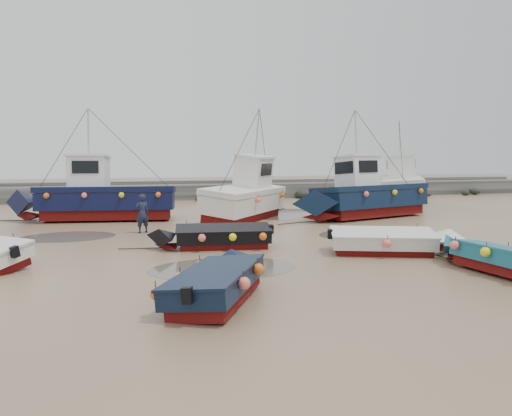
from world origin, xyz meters
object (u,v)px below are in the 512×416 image
Objects in this scene: cabin_boat_0 at (96,197)px; dinghy_5 at (392,239)px; cabin_boat_2 at (364,195)px; dinghy_1 at (222,277)px; cabin_boat_1 at (247,195)px; dinghy_4 at (214,234)px; dinghy_2 at (493,254)px; person at (143,233)px; cabin_boat_3 at (403,185)px.

dinghy_5 is at bearing -130.01° from cabin_boat_0.
cabin_boat_2 is at bearing -92.39° from cabin_boat_0.
cabin_boat_2 is (10.88, 13.98, 0.79)m from dinghy_1.
dinghy_4 is at bearing -72.70° from cabin_boat_1.
dinghy_2 is 10.01m from dinghy_4.
dinghy_1 is 8.35m from dinghy_5.
dinghy_5 is (-1.64, 3.39, -0.01)m from dinghy_2.
cabin_boat_1 is at bearing -172.06° from person.
dinghy_2 is 15.03m from cabin_boat_1.
dinghy_1 and dinghy_2 have the same top height.
person is at bearing 126.19° from dinghy_2.
dinghy_4 is 0.64× the size of cabin_boat_3.
dinghy_1 and dinghy_5 have the same top height.
dinghy_5 is 10.48m from cabin_boat_2.
cabin_boat_2 reaches higher than dinghy_5.
cabin_boat_3 is (22.22, 5.34, 0.02)m from cabin_boat_0.
cabin_boat_0 reaches higher than person.
dinghy_5 is at bearing 141.81° from cabin_boat_2.
cabin_boat_3 reaches higher than dinghy_1.
dinghy_4 is at bearing 97.14° from person.
cabin_boat_0 reaches higher than dinghy_1.
dinghy_2 is at bearing -133.01° from cabin_boat_0.
cabin_boat_0 and cabin_boat_3 have the same top height.
cabin_boat_2 is (3.66, 9.79, 0.79)m from dinghy_5.
person is (-2.68, 4.55, -0.55)m from dinghy_4.
cabin_boat_1 is at bearing -145.61° from dinghy_5.
cabin_boat_1 reaches higher than person.
dinghy_1 is 0.57× the size of cabin_boat_2.
dinghy_2 is 15.05m from person.
dinghy_5 is at bearing -107.06° from dinghy_4.
dinghy_2 is 13.36m from cabin_boat_2.
cabin_boat_1 reaches higher than dinghy_1.
dinghy_1 is 0.54× the size of cabin_boat_0.
dinghy_4 is (-7.93, 6.12, -0.01)m from dinghy_2.
cabin_boat_3 is (9.24, 21.18, 0.78)m from dinghy_2.
dinghy_2 is at bearing -121.29° from dinghy_4.
cabin_boat_3 is (18.10, 21.97, 0.79)m from dinghy_1.
dinghy_1 is 1.05× the size of dinghy_2.
dinghy_1 is at bearing 75.32° from person.
cabin_boat_2 is at bearing 72.66° from dinghy_2.
dinghy_4 is 3.29× the size of person.
dinghy_1 is at bearing -158.45° from cabin_boat_0.
cabin_boat_3 is at bearing 65.41° from cabin_boat_1.
dinghy_5 is at bearing -35.33° from cabin_boat_1.
cabin_boat_2 is at bearing 29.87° from cabin_boat_1.
dinghy_2 is 23.12m from cabin_boat_3.
person is (-19.84, -10.51, -1.34)m from cabin_boat_3.
dinghy_5 is 16.86m from cabin_boat_0.
cabin_boat_0 is 15.24m from cabin_boat_2.
dinghy_2 is 0.91× the size of dinghy_5.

